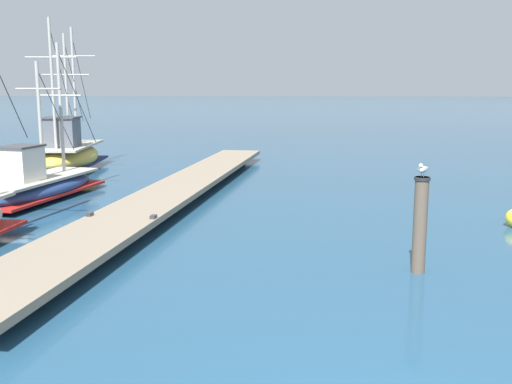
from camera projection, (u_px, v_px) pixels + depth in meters
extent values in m
cube|color=gray|center=(175.00, 190.00, 18.18)|extent=(3.64, 21.51, 0.16)
cylinder|color=brown|center=(103.00, 241.00, 13.02)|extent=(0.36, 0.36, 0.29)
cylinder|color=brown|center=(176.00, 197.00, 18.22)|extent=(0.36, 0.36, 0.29)
cylinder|color=brown|center=(216.00, 172.00, 23.42)|extent=(0.36, 0.36, 0.29)
cylinder|color=brown|center=(242.00, 157.00, 28.62)|extent=(0.36, 0.36, 0.29)
cube|color=#333338|center=(90.00, 214.00, 14.13)|extent=(0.14, 0.21, 0.08)
cube|color=#333338|center=(153.00, 217.00, 13.87)|extent=(0.14, 0.21, 0.08)
ellipsoid|color=navy|center=(39.00, 189.00, 18.47)|extent=(2.53, 5.54, 0.71)
cube|color=#B2AD9E|center=(39.00, 179.00, 18.41)|extent=(2.25, 4.98, 0.08)
cube|color=#B21E19|center=(40.00, 194.00, 18.50)|extent=(2.53, 5.44, 0.08)
cube|color=silver|center=(22.00, 165.00, 17.55)|extent=(1.04, 1.27, 1.02)
cube|color=#3D3D42|center=(20.00, 146.00, 17.45)|extent=(1.13, 1.37, 0.06)
cylinder|color=#B2ADA3|center=(40.00, 120.00, 18.34)|extent=(0.11, 0.11, 3.57)
cylinder|color=#B2ADA3|center=(38.00, 89.00, 18.18)|extent=(1.54, 0.30, 0.06)
cylinder|color=#333338|center=(57.00, 113.00, 19.23)|extent=(0.31, 1.84, 2.64)
cylinder|color=#B2ADA3|center=(61.00, 108.00, 19.43)|extent=(0.11, 0.11, 4.20)
cylinder|color=#B2ADA3|center=(60.00, 95.00, 19.36)|extent=(1.54, 0.30, 0.06)
cylinder|color=#333338|center=(78.00, 101.00, 20.48)|extent=(0.36, 2.17, 3.11)
ellipsoid|color=gold|center=(69.00, 158.00, 24.76)|extent=(2.74, 5.48, 1.09)
cube|color=#B2AD9E|center=(68.00, 146.00, 24.67)|extent=(2.42, 4.93, 0.08)
cube|color=#19234C|center=(69.00, 164.00, 24.81)|extent=(2.75, 5.38, 0.08)
cube|color=#565B66|center=(61.00, 133.00, 23.79)|extent=(1.38, 1.41, 1.15)
cube|color=#3D3D42|center=(61.00, 118.00, 23.68)|extent=(1.49, 1.52, 0.06)
cylinder|color=#B2ADA3|center=(67.00, 90.00, 24.52)|extent=(0.11, 0.11, 4.56)
cylinder|color=#B2ADA3|center=(66.00, 75.00, 24.41)|extent=(1.94, 0.28, 0.06)
cylinder|color=#333338|center=(74.00, 84.00, 25.69)|extent=(0.29, 2.36, 3.37)
cylinder|color=#B2ADA3|center=(74.00, 85.00, 25.66)|extent=(0.11, 0.11, 4.92)
cylinder|color=#B2ADA3|center=(73.00, 56.00, 25.44)|extent=(1.94, 0.28, 0.06)
cylinder|color=#333338|center=(82.00, 80.00, 26.92)|extent=(0.31, 2.55, 3.64)
cylinder|color=#B2ADA3|center=(52.00, 84.00, 22.67)|extent=(0.11, 0.11, 5.00)
cylinder|color=#B2ADA3|center=(51.00, 57.00, 22.49)|extent=(1.94, 0.28, 0.06)
cylinder|color=#333338|center=(62.00, 78.00, 23.95)|extent=(0.31, 2.59, 3.70)
cylinder|color=brown|center=(420.00, 225.00, 11.14)|extent=(0.26, 0.26, 1.85)
cylinder|color=#28282D|center=(422.00, 179.00, 10.98)|extent=(0.30, 0.30, 0.06)
cylinder|color=gold|center=(424.00, 175.00, 10.95)|extent=(0.01, 0.01, 0.07)
cylinder|color=gold|center=(421.00, 175.00, 10.98)|extent=(0.01, 0.01, 0.07)
ellipsoid|color=white|center=(423.00, 169.00, 10.95)|extent=(0.25, 0.30, 0.13)
ellipsoid|color=silver|center=(426.00, 169.00, 10.93)|extent=(0.15, 0.22, 0.09)
ellipsoid|color=#383838|center=(428.00, 169.00, 11.02)|extent=(0.06, 0.07, 0.04)
ellipsoid|color=silver|center=(420.00, 169.00, 11.00)|extent=(0.15, 0.22, 0.09)
ellipsoid|color=#383838|center=(423.00, 168.00, 11.08)|extent=(0.06, 0.07, 0.04)
cone|color=white|center=(426.00, 169.00, 11.07)|extent=(0.10, 0.10, 0.07)
sphere|color=white|center=(421.00, 166.00, 10.84)|extent=(0.08, 0.08, 0.08)
cone|color=gold|center=(420.00, 166.00, 10.80)|extent=(0.04, 0.05, 0.02)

